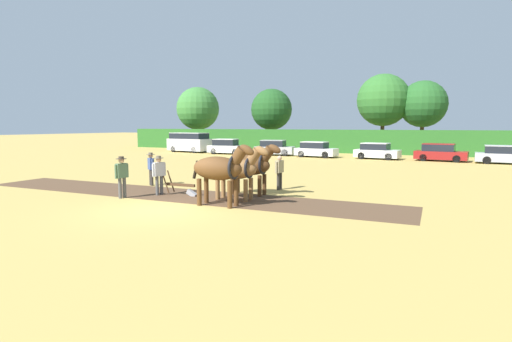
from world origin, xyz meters
TOP-DOWN VIEW (x-y plane):
  - ground_plane at (0.00, 0.00)m, footprint 240.00×240.00m
  - plowed_furrow_strip at (-1.67, 2.64)m, footprint 20.33×3.69m
  - hedgerow at (0.00, 32.64)m, footprint 61.07×1.55m
  - tree_far_left at (-23.70, 36.89)m, footprint 6.09×6.09m
  - tree_left at (-12.26, 37.16)m, footprint 5.39×5.39m
  - tree_center_left at (1.88, 37.25)m, footprint 6.02×6.02m
  - tree_center at (6.12, 37.84)m, footprint 5.24×5.24m
  - draft_horse_lead_left at (1.52, 1.39)m, footprint 2.67×1.00m
  - draft_horse_lead_right at (1.48, 2.74)m, footprint 2.65×0.95m
  - draft_horse_trail_left at (1.43, 4.09)m, footprint 2.67×1.01m
  - plow at (-1.13, 2.66)m, footprint 1.68×0.47m
  - farmer_at_plow at (-2.10, 2.26)m, footprint 0.43×0.64m
  - farmer_beside_team at (2.02, 5.92)m, footprint 0.26×0.65m
  - farmer_onlooker_left at (-3.01, 1.01)m, footprint 0.44×0.67m
  - farmer_onlooker_right at (-4.28, 4.27)m, footprint 0.56×0.42m
  - parked_van at (-17.61, 26.13)m, footprint 5.28×2.63m
  - parked_car_left at (-12.22, 25.36)m, footprint 4.11×2.18m
  - parked_car_center_left at (-6.89, 25.80)m, footprint 4.13×2.25m
  - parked_car_center at (-2.40, 25.38)m, footprint 4.03×2.03m
  - parked_car_center_right at (3.19, 25.76)m, footprint 4.02×2.21m
  - parked_car_right at (8.39, 26.00)m, footprint 4.27×2.22m
  - parked_car_far_right at (13.11, 25.51)m, footprint 4.47×1.98m

SIDE VIEW (x-z plane):
  - ground_plane at x=0.00m, z-range 0.00..0.00m
  - plowed_furrow_strip at x=-1.67m, z-range 0.00..0.01m
  - plow at x=-1.13m, z-range -0.24..0.88m
  - parked_car_far_right at x=13.11m, z-range -0.03..1.43m
  - parked_car_center_right at x=3.19m, z-range -0.03..1.43m
  - parked_car_center at x=-2.40m, z-range -0.03..1.45m
  - parked_car_right at x=8.39m, z-range -0.03..1.45m
  - parked_car_center_left at x=-6.89m, z-range -0.03..1.52m
  - parked_car_left at x=-12.22m, z-range -0.04..1.56m
  - farmer_beside_team at x=2.02m, z-range 0.12..1.73m
  - farmer_onlooker_right at x=-4.28m, z-range 0.14..1.80m
  - farmer_at_plow at x=-2.10m, z-range 0.15..1.86m
  - farmer_onlooker_left at x=-3.01m, z-range 0.15..1.90m
  - parked_van at x=-17.61m, z-range 0.03..2.22m
  - hedgerow at x=0.00m, z-range 0.00..2.55m
  - draft_horse_lead_right at x=1.48m, z-range 0.13..2.42m
  - draft_horse_trail_left at x=1.43m, z-range 0.15..2.46m
  - draft_horse_lead_left at x=1.52m, z-range 0.20..2.61m
  - tree_left at x=-12.26m, z-range 1.19..8.99m
  - tree_center at x=6.12m, z-range 1.38..9.43m
  - tree_far_left at x=-23.70m, z-range 1.18..9.65m
  - tree_center_left at x=1.88m, z-range 1.45..10.40m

